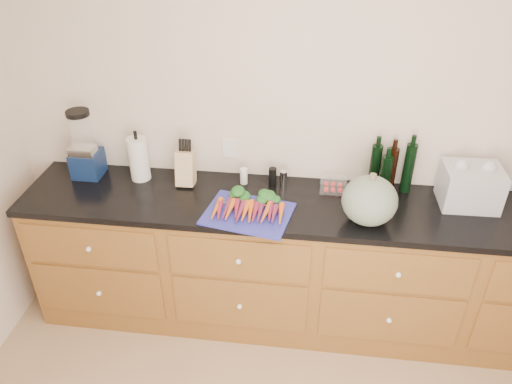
# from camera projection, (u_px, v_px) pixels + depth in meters

# --- Properties ---
(wall_back) EXTENTS (4.10, 0.05, 2.60)m
(wall_back) POSITION_uv_depth(u_px,v_px,m) (326.00, 126.00, 3.04)
(wall_back) COLOR beige
(wall_back) RESTS_ON ground
(cabinets) EXTENTS (3.60, 0.64, 0.90)m
(cabinets) POSITION_uv_depth(u_px,v_px,m) (315.00, 267.00, 3.22)
(cabinets) COLOR brown
(cabinets) RESTS_ON ground
(countertop) EXTENTS (3.64, 0.62, 0.04)m
(countertop) POSITION_uv_depth(u_px,v_px,m) (320.00, 207.00, 2.97)
(countertop) COLOR black
(countertop) RESTS_ON cabinets
(cutting_board) EXTENTS (0.54, 0.45, 0.01)m
(cutting_board) POSITION_uv_depth(u_px,v_px,m) (248.00, 214.00, 2.87)
(cutting_board) COLOR #2A2D9C
(cutting_board) RESTS_ON countertop
(carrots) EXTENTS (0.41, 0.28, 0.05)m
(carrots) POSITION_uv_depth(u_px,v_px,m) (249.00, 207.00, 2.88)
(carrots) COLOR orange
(carrots) RESTS_ON cutting_board
(squash) EXTENTS (0.31, 0.31, 0.28)m
(squash) POSITION_uv_depth(u_px,v_px,m) (370.00, 201.00, 2.75)
(squash) COLOR #5B6C5A
(squash) RESTS_ON countertop
(blender_appliance) EXTENTS (0.18, 0.18, 0.45)m
(blender_appliance) POSITION_uv_depth(u_px,v_px,m) (84.00, 148.00, 3.15)
(blender_appliance) COLOR #0F224A
(blender_appliance) RESTS_ON countertop
(paper_towel) EXTENTS (0.12, 0.12, 0.28)m
(paper_towel) POSITION_uv_depth(u_px,v_px,m) (139.00, 159.00, 3.14)
(paper_towel) COLOR white
(paper_towel) RESTS_ON countertop
(knife_block) EXTENTS (0.11, 0.11, 0.22)m
(knife_block) POSITION_uv_depth(u_px,v_px,m) (186.00, 168.00, 3.11)
(knife_block) COLOR tan
(knife_block) RESTS_ON countertop
(grinder_salt) EXTENTS (0.05, 0.05, 0.11)m
(grinder_salt) POSITION_uv_depth(u_px,v_px,m) (244.00, 176.00, 3.14)
(grinder_salt) COLOR white
(grinder_salt) RESTS_ON countertop
(grinder_pepper) EXTENTS (0.05, 0.05, 0.12)m
(grinder_pepper) POSITION_uv_depth(u_px,v_px,m) (273.00, 177.00, 3.11)
(grinder_pepper) COLOR black
(grinder_pepper) RESTS_ON countertop
(canister_chrome) EXTENTS (0.05, 0.05, 0.11)m
(canister_chrome) POSITION_uv_depth(u_px,v_px,m) (284.00, 179.00, 3.11)
(canister_chrome) COLOR silver
(canister_chrome) RESTS_ON countertop
(tomato_box) EXTENTS (0.16, 0.13, 0.08)m
(tomato_box) POSITION_uv_depth(u_px,v_px,m) (333.00, 185.00, 3.08)
(tomato_box) COLOR white
(tomato_box) RESTS_ON countertop
(bottles) EXTENTS (0.26, 0.13, 0.32)m
(bottles) POSITION_uv_depth(u_px,v_px,m) (390.00, 170.00, 3.02)
(bottles) COLOR black
(bottles) RESTS_ON countertop
(grocery_bag) EXTENTS (0.33, 0.27, 0.24)m
(grocery_bag) POSITION_uv_depth(u_px,v_px,m) (470.00, 186.00, 2.91)
(grocery_bag) COLOR silver
(grocery_bag) RESTS_ON countertop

